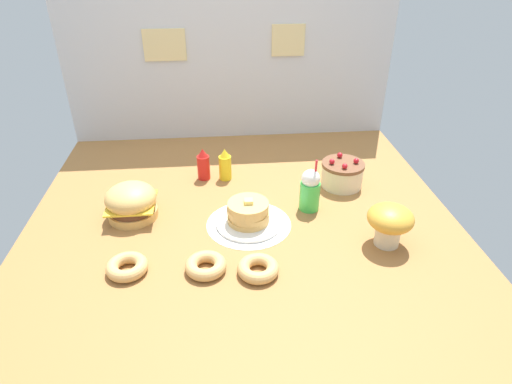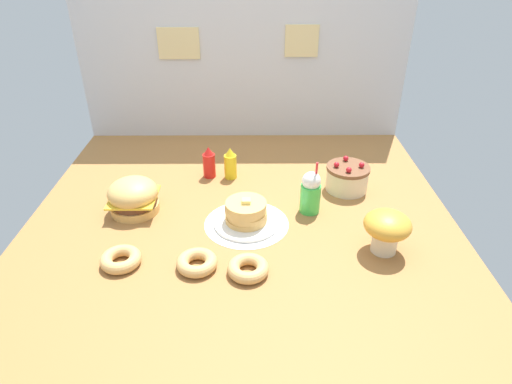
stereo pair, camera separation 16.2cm
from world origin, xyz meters
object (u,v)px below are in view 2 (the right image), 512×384
object	(u,v)px
burger	(133,196)
donut_vanilla	(248,268)
mustard_bottle	(230,164)
ketchup_bottle	(209,163)
mushroom_stool	(387,228)
pancake_stack	(246,214)
cream_soda_cup	(311,192)
layer_cake	(347,178)
donut_chocolate	(197,262)
donut_pink_glaze	(121,259)

from	to	relation	value
burger	donut_vanilla	distance (m)	0.75
burger	mustard_bottle	xyz separation A→B (m)	(0.47, 0.35, 0.00)
ketchup_bottle	mushroom_stool	bearing A→B (deg)	-39.85
pancake_stack	ketchup_bottle	xyz separation A→B (m)	(-0.22, 0.48, 0.03)
mustard_bottle	cream_soda_cup	xyz separation A→B (m)	(0.42, -0.36, 0.02)
layer_cake	mustard_bottle	distance (m)	0.66
donut_chocolate	mushroom_stool	bearing A→B (deg)	7.68
donut_pink_glaze	mushroom_stool	world-z (taller)	mushroom_stool
cream_soda_cup	layer_cake	bearing A→B (deg)	43.86
ketchup_bottle	mushroom_stool	world-z (taller)	mushroom_stool
burger	pancake_stack	distance (m)	0.58
layer_cake	donut_vanilla	world-z (taller)	layer_cake
donut_vanilla	pancake_stack	bearing A→B (deg)	91.88
pancake_stack	donut_pink_glaze	distance (m)	0.61
pancake_stack	donut_vanilla	distance (m)	0.36
burger	donut_pink_glaze	size ratio (longest dim) A/B	1.43
donut_pink_glaze	mushroom_stool	distance (m)	1.15
layer_cake	donut_pink_glaze	size ratio (longest dim) A/B	1.34
ketchup_bottle	mustard_bottle	world-z (taller)	same
pancake_stack	cream_soda_cup	bearing A→B (deg)	19.14
ketchup_bottle	cream_soda_cup	xyz separation A→B (m)	(0.54, -0.37, 0.02)
donut_pink_glaze	cream_soda_cup	bearing A→B (deg)	25.76
ketchup_bottle	mustard_bottle	distance (m)	0.12
mustard_bottle	donut_vanilla	xyz separation A→B (m)	(0.11, -0.83, -0.06)
mustard_bottle	donut_pink_glaze	size ratio (longest dim) A/B	1.08
cream_soda_cup	donut_chocolate	bearing A→B (deg)	-140.39
ketchup_bottle	donut_vanilla	size ratio (longest dim) A/B	1.08
mustard_bottle	donut_pink_glaze	xyz separation A→B (m)	(-0.44, -0.77, -0.06)
mushroom_stool	mustard_bottle	bearing A→B (deg)	136.22
donut_pink_glaze	ketchup_bottle	bearing A→B (deg)	68.21
layer_cake	donut_pink_glaze	distance (m)	1.25
mustard_bottle	donut_vanilla	size ratio (longest dim) A/B	1.08
pancake_stack	donut_chocolate	distance (m)	0.38
pancake_stack	cream_soda_cup	size ratio (longest dim) A/B	1.13
ketchup_bottle	cream_soda_cup	world-z (taller)	cream_soda_cup
mustard_bottle	cream_soda_cup	bearing A→B (deg)	-40.62
mustard_bottle	donut_pink_glaze	bearing A→B (deg)	-119.57
donut_vanilla	donut_pink_glaze	bearing A→B (deg)	173.51
donut_pink_glaze	donut_vanilla	xyz separation A→B (m)	(0.54, -0.06, 0.00)
donut_pink_glaze	donut_chocolate	distance (m)	0.33
donut_vanilla	donut_chocolate	bearing A→B (deg)	169.90
cream_soda_cup	donut_vanilla	xyz separation A→B (m)	(-0.31, -0.47, -0.08)
donut_chocolate	ketchup_bottle	bearing A→B (deg)	91.02
mustard_bottle	donut_chocolate	size ratio (longest dim) A/B	1.08
burger	ketchup_bottle	size ratio (longest dim) A/B	1.33
cream_soda_cup	mushroom_stool	xyz separation A→B (m)	(0.29, -0.32, 0.01)
donut_chocolate	donut_vanilla	size ratio (longest dim) A/B	1.00
ketchup_bottle	donut_vanilla	xyz separation A→B (m)	(0.23, -0.84, -0.06)
mustard_bottle	mushroom_stool	world-z (taller)	mushroom_stool
cream_soda_cup	pancake_stack	bearing A→B (deg)	-160.86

